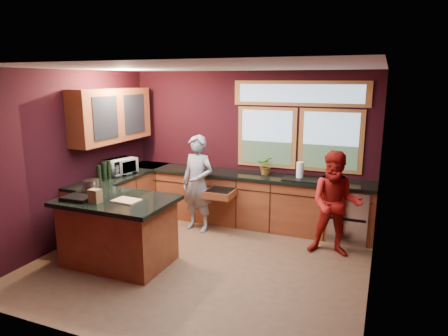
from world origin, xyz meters
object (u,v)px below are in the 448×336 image
Objects in this scene: island at (119,230)px; cutting_board at (127,201)px; person_red at (336,204)px; person_grey at (198,183)px; stock_pot at (91,186)px.

cutting_board is at bearing -14.04° from island.
island is 3.13m from person_red.
cutting_board is at bearing -89.33° from person_grey.
island is at bearing -96.50° from person_grey.
stock_pot reaches higher than island.
person_grey is at bearing 172.39° from person_red.
person_grey is 1.05× the size of person_red.
person_grey reaches higher than cutting_board.
person_grey is (0.47, 1.58, 0.34)m from island.
island is 0.94× the size of person_grey.
island is at bearing -15.26° from stock_pot.
person_red is (2.77, 1.42, 0.30)m from island.
person_grey is at bearing 80.51° from cutting_board.
island is 0.52m from cutting_board.
person_red is (2.30, -0.16, -0.04)m from person_grey.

